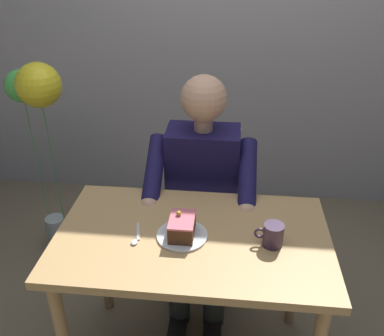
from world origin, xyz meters
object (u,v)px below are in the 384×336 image
(coffee_cup, at_px, (273,235))
(balloon_display, at_px, (37,109))
(chair, at_px, (204,202))
(dining_table, at_px, (192,254))
(seated_person, at_px, (201,195))
(dessert_spoon, at_px, (136,237))
(cake_slice, at_px, (182,226))

(coffee_cup, relative_size, balloon_display, 0.09)
(chair, bearing_deg, coffee_cup, 115.99)
(dining_table, height_order, seated_person, seated_person)
(dessert_spoon, bearing_deg, cake_slice, -170.59)
(chair, xyz_separation_m, cake_slice, (0.04, 0.63, 0.30))
(dining_table, distance_m, coffee_cup, 0.35)
(balloon_display, bearing_deg, dessert_spoon, 132.40)
(dining_table, distance_m, balloon_display, 1.24)
(dessert_spoon, bearing_deg, chair, -108.54)
(dining_table, height_order, chair, chair)
(cake_slice, distance_m, dessert_spoon, 0.19)
(chair, distance_m, coffee_cup, 0.77)
(coffee_cup, height_order, balloon_display, balloon_display)
(chair, relative_size, coffee_cup, 7.89)
(cake_slice, xyz_separation_m, coffee_cup, (-0.35, 0.01, 0.00))
(dessert_spoon, bearing_deg, dining_table, -168.46)
(dining_table, bearing_deg, cake_slice, 20.81)
(chair, height_order, balloon_display, balloon_display)
(coffee_cup, bearing_deg, cake_slice, -2.29)
(dining_table, relative_size, seated_person, 0.88)
(dining_table, relative_size, coffee_cup, 9.71)
(chair, bearing_deg, balloon_display, -8.17)
(chair, bearing_deg, dessert_spoon, 71.46)
(coffee_cup, distance_m, balloon_display, 1.48)
(seated_person, height_order, dessert_spoon, seated_person)
(cake_slice, bearing_deg, chair, -93.62)
(coffee_cup, distance_m, dessert_spoon, 0.53)
(coffee_cup, bearing_deg, dessert_spoon, 1.70)
(dessert_spoon, relative_size, balloon_display, 0.12)
(dessert_spoon, height_order, balloon_display, balloon_display)
(chair, height_order, dessert_spoon, chair)
(cake_slice, height_order, dessert_spoon, cake_slice)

